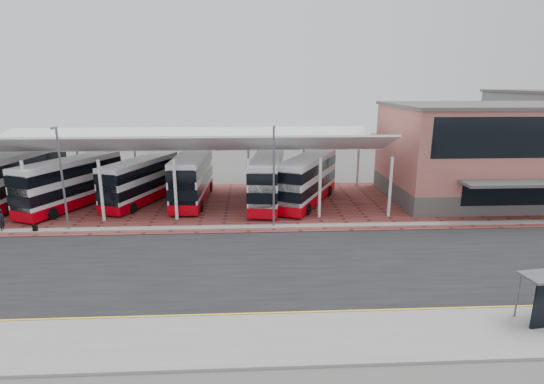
# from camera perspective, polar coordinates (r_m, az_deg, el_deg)

# --- Properties ---
(ground) EXTENTS (140.00, 140.00, 0.00)m
(ground) POSITION_cam_1_polar(r_m,az_deg,el_deg) (28.02, -3.18, -9.06)
(ground) COLOR #50534D
(road) EXTENTS (120.00, 14.00, 0.02)m
(road) POSITION_cam_1_polar(r_m,az_deg,el_deg) (27.10, -3.19, -9.89)
(road) COLOR black
(road) RESTS_ON ground
(forecourt) EXTENTS (72.00, 16.00, 0.06)m
(forecourt) POSITION_cam_1_polar(r_m,az_deg,el_deg) (40.30, -0.30, -1.56)
(forecourt) COLOR brown
(forecourt) RESTS_ON ground
(sidewalk) EXTENTS (120.00, 4.00, 0.14)m
(sidewalk) POSITION_cam_1_polar(r_m,az_deg,el_deg) (20.06, -3.24, -19.22)
(sidewalk) COLOR gray
(sidewalk) RESTS_ON ground
(north_kerb) EXTENTS (120.00, 0.80, 0.14)m
(north_kerb) POSITION_cam_1_polar(r_m,az_deg,el_deg) (33.77, -3.16, -4.74)
(north_kerb) COLOR gray
(north_kerb) RESTS_ON ground
(yellow_line_near) EXTENTS (120.00, 0.12, 0.01)m
(yellow_line_near) POSITION_cam_1_polar(r_m,az_deg,el_deg) (21.77, -3.22, -16.39)
(yellow_line_near) COLOR yellow
(yellow_line_near) RESTS_ON road
(yellow_line_far) EXTENTS (120.00, 0.12, 0.01)m
(yellow_line_far) POSITION_cam_1_polar(r_m,az_deg,el_deg) (22.03, -3.22, -15.99)
(yellow_line_far) COLOR yellow
(yellow_line_far) RESTS_ON road
(canopy) EXTENTS (37.00, 11.63, 7.07)m
(canopy) POSITION_cam_1_polar(r_m,az_deg,el_deg) (40.46, -11.84, 6.55)
(canopy) COLOR silver
(canopy) RESTS_ON ground
(terminal) EXTENTS (18.40, 14.40, 9.25)m
(terminal) POSITION_cam_1_polar(r_m,az_deg,el_deg) (46.16, 26.76, 4.83)
(terminal) COLOR #504D4B
(terminal) RESTS_ON ground
(lamp_west) EXTENTS (0.16, 0.90, 8.07)m
(lamp_west) POSITION_cam_1_polar(r_m,az_deg,el_deg) (35.63, -26.41, 1.93)
(lamp_west) COLOR #595B61
(lamp_west) RESTS_ON ground
(lamp_east) EXTENTS (0.16, 0.90, 8.07)m
(lamp_east) POSITION_cam_1_polar(r_m,az_deg,el_deg) (32.73, 0.24, 2.46)
(lamp_east) COLOR #595B61
(lamp_east) RESTS_ON ground
(bus_0) EXTENTS (4.13, 12.04, 4.86)m
(bus_0) POSITION_cam_1_polar(r_m,az_deg,el_deg) (46.71, -30.73, 1.70)
(bus_0) COLOR silver
(bus_0) RESTS_ON forecourt
(bus_1) EXTENTS (6.61, 10.93, 4.47)m
(bus_1) POSITION_cam_1_polar(r_m,az_deg,el_deg) (42.69, -25.43, 1.04)
(bus_1) COLOR silver
(bus_1) RESTS_ON forecourt
(bus_2) EXTENTS (5.64, 10.30, 4.17)m
(bus_2) POSITION_cam_1_polar(r_m,az_deg,el_deg) (42.03, -17.17, 1.41)
(bus_2) COLOR silver
(bus_2) RESTS_ON forecourt
(bus_3) EXTENTS (3.05, 11.18, 4.58)m
(bus_3) POSITION_cam_1_polar(r_m,az_deg,el_deg) (41.38, -10.65, 1.91)
(bus_3) COLOR silver
(bus_3) RESTS_ON forecourt
(bus_4) EXTENTS (3.87, 11.27, 4.55)m
(bus_4) POSITION_cam_1_polar(r_m,az_deg,el_deg) (39.75, -0.62, 1.62)
(bus_4) COLOR silver
(bus_4) RESTS_ON forecourt
(bus_5) EXTENTS (6.95, 10.82, 4.46)m
(bus_5) POSITION_cam_1_polar(r_m,az_deg,el_deg) (39.98, 4.80, 1.58)
(bus_5) COLOR silver
(bus_5) RESTS_ON forecourt
(pedestrian) EXTENTS (0.54, 0.73, 1.80)m
(pedestrian) POSITION_cam_1_polar(r_m,az_deg,el_deg) (38.66, -32.56, -3.18)
(pedestrian) COLOR black
(pedestrian) RESTS_ON forecourt
(suitcase) EXTENTS (0.32, 0.23, 0.54)m
(suitcase) POSITION_cam_1_polar(r_m,az_deg,el_deg) (37.38, -29.24, -4.30)
(suitcase) COLOR black
(suitcase) RESTS_ON forecourt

